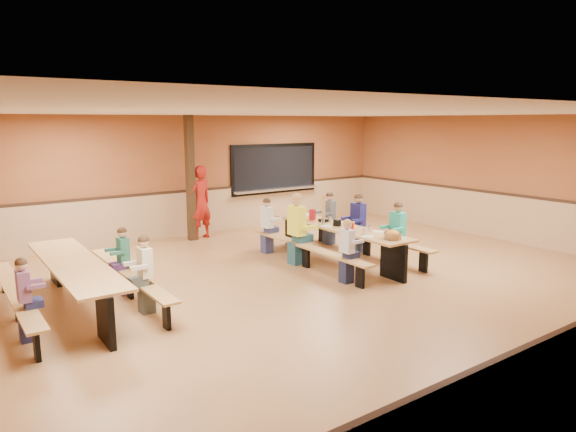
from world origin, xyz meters
TOP-DOWN VIEW (x-y plane):
  - ground at (0.00, 0.00)m, footprint 12.00×12.00m
  - room_envelope at (0.00, 0.00)m, footprint 12.04×10.04m
  - kitchen_pass_through at (2.60, 4.96)m, footprint 2.78×0.28m
  - structural_post at (-0.20, 4.40)m, footprint 0.18×0.18m
  - cafeteria_table_main at (1.44, 0.88)m, footprint 1.91×3.70m
  - cafeteria_table_second at (-3.65, 1.11)m, footprint 1.91×3.70m
  - seated_child_white_left at (0.61, -0.31)m, footprint 0.33×0.27m
  - seated_adult_yellow at (0.61, 1.20)m, footprint 0.47×0.38m
  - seated_child_grey_left at (0.61, 2.30)m, footprint 0.36×0.30m
  - seated_child_teal_right at (2.26, 0.03)m, footprint 0.39×0.32m
  - seated_child_navy_right at (2.26, 1.18)m, footprint 0.41×0.34m
  - seated_child_char_right at (2.26, 2.16)m, footprint 0.37×0.30m
  - seated_child_purple_sec at (-4.47, 0.24)m, footprint 0.32×0.26m
  - seated_child_green_sec at (-2.82, 1.36)m, footprint 0.33×0.27m
  - seated_child_tan_sec at (-2.82, 0.34)m, footprint 0.36×0.29m
  - standing_woman at (0.04, 4.42)m, footprint 0.75×0.60m
  - punch_pitcher at (1.43, 1.74)m, footprint 0.16×0.16m
  - chip_bowl at (1.47, -0.59)m, footprint 0.32×0.32m
  - napkin_dispenser at (1.42, 0.90)m, footprint 0.10×0.14m
  - condiment_mustard at (1.40, 0.39)m, footprint 0.06×0.06m
  - condiment_ketchup at (1.31, 0.32)m, footprint 0.06×0.06m
  - table_paddle at (1.47, 1.41)m, footprint 0.16×0.16m
  - place_settings at (1.44, 0.88)m, footprint 0.65×3.30m

SIDE VIEW (x-z plane):
  - ground at x=0.00m, z-range 0.00..0.00m
  - cafeteria_table_main at x=1.44m, z-range 0.16..0.90m
  - cafeteria_table_second at x=-3.65m, z-range 0.16..0.90m
  - seated_child_purple_sec at x=-4.47m, z-range 0.00..1.11m
  - seated_child_green_sec at x=-2.82m, z-range 0.00..1.13m
  - seated_child_white_left at x=0.61m, z-range 0.00..1.14m
  - seated_child_tan_sec at x=-2.82m, z-range 0.00..1.18m
  - seated_child_grey_left at x=0.61m, z-range 0.00..1.20m
  - seated_child_char_right at x=2.26m, z-range 0.00..1.21m
  - seated_child_teal_right at x=2.26m, z-range 0.00..1.26m
  - seated_child_navy_right at x=2.26m, z-range 0.00..1.29m
  - room_envelope at x=0.00m, z-range -0.82..2.20m
  - seated_adult_yellow at x=0.61m, z-range 0.00..1.42m
  - place_settings at x=1.44m, z-range 0.74..0.85m
  - napkin_dispenser at x=1.42m, z-range 0.74..0.87m
  - chip_bowl at x=1.47m, z-range 0.74..0.89m
  - condiment_mustard at x=1.40m, z-range 0.74..0.91m
  - condiment_ketchup at x=1.31m, z-range 0.74..0.91m
  - punch_pitcher at x=1.43m, z-range 0.74..0.96m
  - table_paddle at x=1.47m, z-range 0.60..1.16m
  - standing_woman at x=0.04m, z-range 0.00..1.80m
  - kitchen_pass_through at x=2.60m, z-range 0.80..2.18m
  - structural_post at x=-0.20m, z-range 0.00..3.00m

